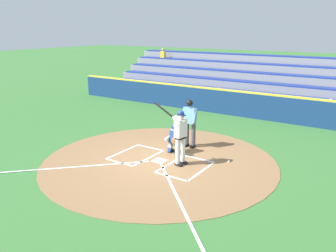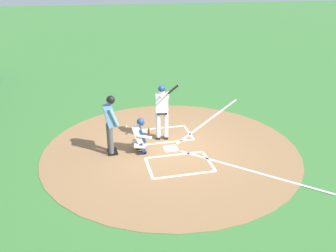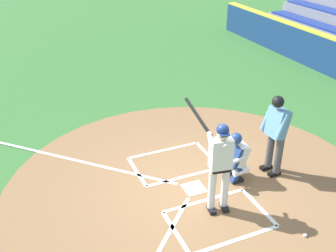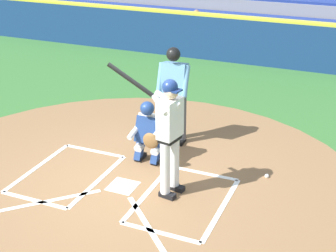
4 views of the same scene
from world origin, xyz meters
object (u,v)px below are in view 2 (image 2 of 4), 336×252
catcher (141,134)px  plate_umpire (110,121)px  batter (162,108)px  baseball (126,126)px

catcher → plate_umpire: plate_umpire is taller
batter → baseball: (-1.30, -1.08, -1.06)m
plate_umpire → baseball: size_ratio=25.20×
batter → catcher: batter is taller
catcher → baseball: size_ratio=15.27×
plate_umpire → catcher: bearing=83.0°
plate_umpire → baseball: (-1.92, 0.65, -1.04)m
catcher → baseball: bearing=-173.4°
batter → catcher: 1.23m
batter → plate_umpire: 1.83m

